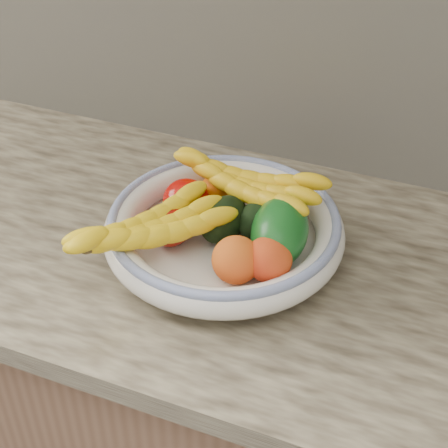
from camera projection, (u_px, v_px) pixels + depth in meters
kitchen_counter at (229, 406)px, 1.42m from camera, size 2.44×0.66×1.40m
fruit_bowl at (224, 230)px, 1.11m from camera, size 0.39×0.39×0.08m
clementine_back_left at (217, 189)px, 1.19m from camera, size 0.06×0.06×0.05m
clementine_back_right at (258, 192)px, 1.18m from camera, size 0.06×0.06×0.04m
tomato_left at (186, 200)px, 1.15m from camera, size 0.10×0.10×0.07m
tomato_near_left at (169, 226)px, 1.09m from camera, size 0.08×0.08×0.07m
avocado_center at (224, 219)px, 1.10m from camera, size 0.08×0.11×0.07m
avocado_right at (262, 219)px, 1.11m from camera, size 0.10×0.11×0.07m
green_mango at (280, 231)px, 1.06m from camera, size 0.14×0.16×0.12m
peach_front at (236, 260)px, 1.02m from camera, size 0.10×0.10×0.07m
peach_right at (269, 259)px, 1.02m from camera, size 0.09×0.09×0.07m
banana_bunch_back at (245, 187)px, 1.13m from camera, size 0.30×0.15×0.08m
banana_bunch_front at (149, 232)px, 1.05m from camera, size 0.25×0.30×0.08m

